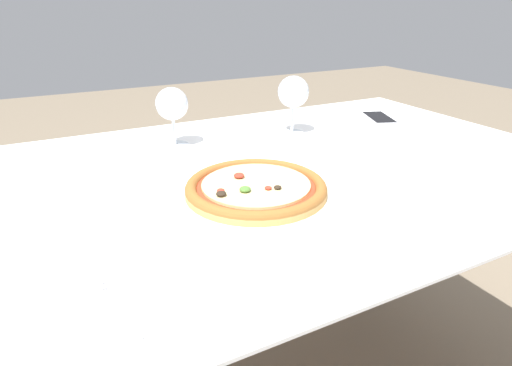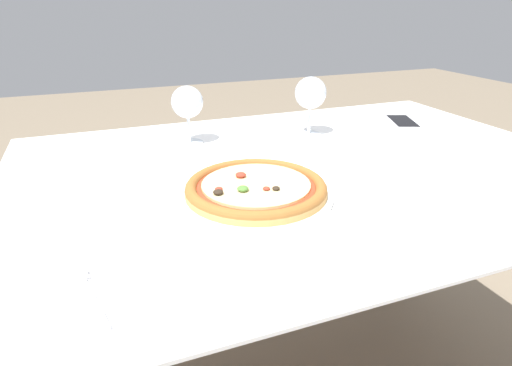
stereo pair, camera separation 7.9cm
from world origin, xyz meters
The scene contains 6 objects.
dining_table centered at (0.00, 0.00, 0.65)m, with size 1.30×0.91×0.74m.
pizza_plate centered at (-0.17, -0.12, 0.76)m, with size 0.29×0.29×0.04m.
fork centered at (-0.47, -0.30, 0.74)m, with size 0.06×0.17×0.00m.
wine_glass_far_left centered at (0.11, 0.21, 0.85)m, with size 0.08×0.08×0.16m.
wine_glass_far_right centered at (-0.21, 0.25, 0.84)m, with size 0.08×0.08×0.15m.
cell_phone centered at (0.42, 0.20, 0.75)m, with size 0.12×0.16×0.01m.
Camera 1 is at (-0.50, -0.76, 1.08)m, focal length 30.00 mm.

